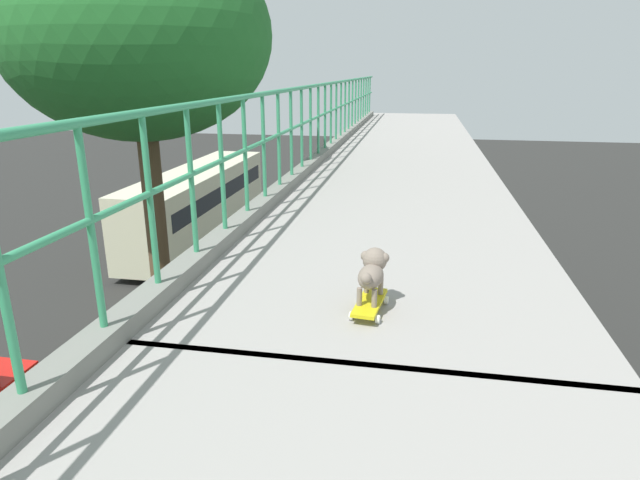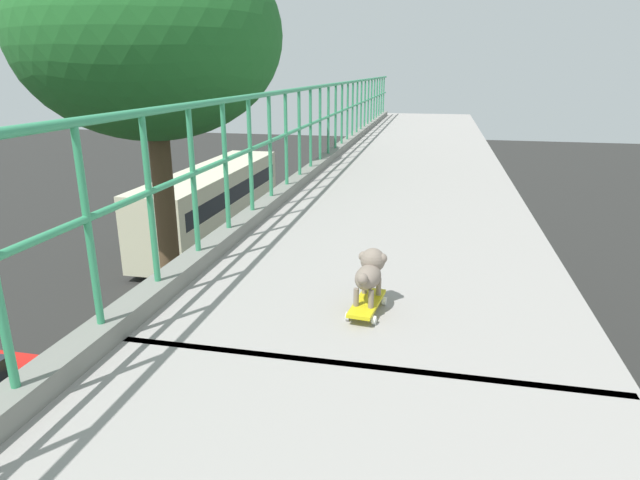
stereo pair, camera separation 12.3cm
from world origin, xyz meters
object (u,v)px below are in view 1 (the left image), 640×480
Objects in this scene: car_yellow_cab_fifth at (149,361)px; toy_skateboard at (370,303)px; small_dog at (372,270)px; city_bus at (199,201)px.

toy_skateboard is (6.07, -7.52, 5.44)m from car_yellow_cab_fifth.
small_dog is at bearing -50.77° from car_yellow_cab_fifth.
car_yellow_cab_fifth is 10.54× the size of small_dog.
toy_skateboard is at bearing -51.06° from car_yellow_cab_fifth.
small_dog is (6.08, -7.45, 5.66)m from car_yellow_cab_fifth.
small_dog is at bearing 85.50° from toy_skateboard.
city_bus is 21.49m from toy_skateboard.
city_bus is at bearing 106.21° from car_yellow_cab_fifth.
car_yellow_cab_fifth is at bearing 128.94° from toy_skateboard.
small_dog is (0.01, 0.07, 0.21)m from toy_skateboard.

